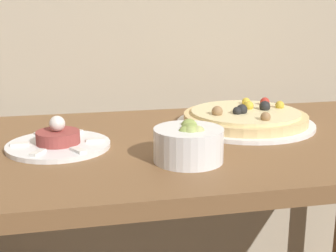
% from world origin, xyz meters
% --- Properties ---
extents(dining_table, '(1.28, 0.66, 0.78)m').
position_xyz_m(dining_table, '(0.00, 0.33, 0.66)').
color(dining_table, brown).
rests_on(dining_table, ground_plane).
extents(pizza_plate, '(0.35, 0.35, 0.06)m').
position_xyz_m(pizza_plate, '(0.14, 0.42, 0.80)').
color(pizza_plate, white).
rests_on(pizza_plate, dining_table).
extents(tartare_plate, '(0.23, 0.23, 0.07)m').
position_xyz_m(tartare_plate, '(-0.33, 0.33, 0.79)').
color(tartare_plate, white).
rests_on(tartare_plate, dining_table).
extents(small_bowl, '(0.14, 0.14, 0.08)m').
position_xyz_m(small_bowl, '(-0.07, 0.18, 0.81)').
color(small_bowl, white).
rests_on(small_bowl, dining_table).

